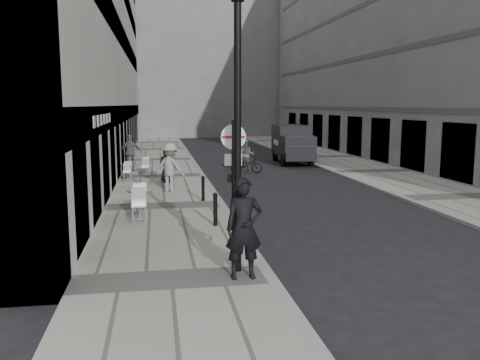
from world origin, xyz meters
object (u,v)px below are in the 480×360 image
object	(u,v)px
walking_man	(244,228)
sign_post	(233,172)
cyclist	(246,160)
panel_van	(292,142)
lamppost	(238,117)

from	to	relation	value
walking_man	sign_post	distance (m)	1.44
walking_man	cyclist	distance (m)	16.78
panel_van	lamppost	bearing A→B (deg)	-104.39
walking_man	panel_van	world-z (taller)	panel_van
lamppost	cyclist	distance (m)	16.55
cyclist	lamppost	bearing A→B (deg)	-87.46
panel_van	cyclist	xyz separation A→B (m)	(-3.57, -4.06, -0.61)
sign_post	panel_van	size ratio (longest dim) A/B	0.62
lamppost	cyclist	bearing A→B (deg)	79.28
sign_post	panel_van	distance (m)	20.64
lamppost	panel_van	bearing A→B (deg)	71.81
sign_post	cyclist	bearing A→B (deg)	85.14
panel_van	cyclist	world-z (taller)	panel_van
lamppost	walking_man	bearing A→B (deg)	-83.59
walking_man	panel_van	xyz separation A→B (m)	(6.56, 20.57, 0.17)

